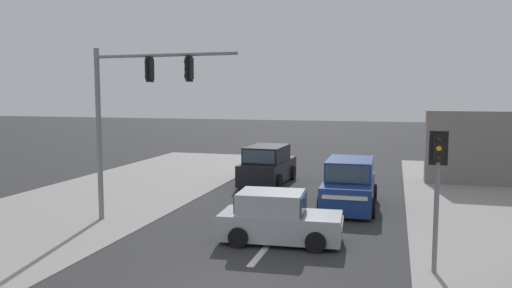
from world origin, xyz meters
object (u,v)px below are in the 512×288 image
at_px(hatchback_oncoming_mid, 278,219).
at_px(pedestal_signal_right_kerb, 437,177).
at_px(traffic_signal_mast, 130,103).
at_px(suv_crossing_left, 349,185).
at_px(suv_receding_far, 268,166).

bearing_deg(hatchback_oncoming_mid, pedestal_signal_right_kerb, -19.21).
bearing_deg(hatchback_oncoming_mid, traffic_signal_mast, 171.07).
relative_size(pedestal_signal_right_kerb, hatchback_oncoming_mid, 0.96).
xyz_separation_m(pedestal_signal_right_kerb, suv_crossing_left, (-2.69, 6.70, -1.53)).
bearing_deg(traffic_signal_mast, suv_crossing_left, 31.83).
relative_size(hatchback_oncoming_mid, suv_receding_far, 0.81).
bearing_deg(suv_crossing_left, pedestal_signal_right_kerb, -68.13).
distance_m(pedestal_signal_right_kerb, suv_crossing_left, 7.38).
height_order(traffic_signal_mast, hatchback_oncoming_mid, traffic_signal_mast).
relative_size(pedestal_signal_right_kerb, suv_receding_far, 0.78).
relative_size(traffic_signal_mast, suv_receding_far, 1.31).
relative_size(traffic_signal_mast, hatchback_oncoming_mid, 1.61).
bearing_deg(suv_crossing_left, traffic_signal_mast, -148.17).
distance_m(pedestal_signal_right_kerb, hatchback_oncoming_mid, 4.91).
xyz_separation_m(traffic_signal_mast, hatchback_oncoming_mid, (5.35, -0.84, -3.44)).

